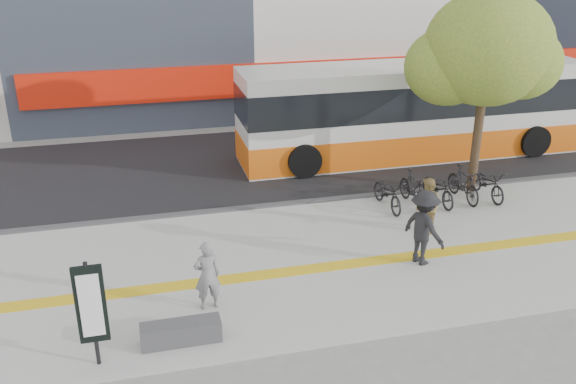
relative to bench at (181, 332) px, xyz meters
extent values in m
plane|color=slate|center=(2.60, 1.20, -0.30)|extent=(120.00, 120.00, 0.00)
cube|color=gray|center=(2.60, 2.70, -0.27)|extent=(40.00, 7.00, 0.08)
cube|color=gold|center=(2.60, 2.20, -0.22)|extent=(40.00, 0.45, 0.01)
cube|color=black|center=(2.60, 10.20, -0.28)|extent=(40.00, 8.00, 0.06)
cube|color=#3B3B3E|center=(2.60, 6.20, -0.23)|extent=(40.00, 0.25, 0.14)
cube|color=red|center=(4.60, 15.25, 1.70)|extent=(19.00, 0.50, 1.40)
cube|color=#3B3B3E|center=(0.00, 0.00, 0.00)|extent=(1.60, 0.45, 0.45)
cylinder|color=black|center=(-1.60, -0.30, 0.88)|extent=(0.08, 0.08, 2.20)
cube|color=black|center=(-1.60, -0.30, 1.09)|extent=(0.55, 0.08, 1.60)
cube|color=white|center=(-1.60, -0.35, 1.09)|extent=(0.40, 0.02, 1.30)
cylinder|color=#342518|center=(9.80, 5.90, 1.38)|extent=(0.28, 0.28, 3.20)
ellipsoid|color=#436E24|center=(9.80, 5.90, 4.29)|extent=(3.80, 3.80, 3.42)
ellipsoid|color=#436E24|center=(8.80, 6.40, 3.69)|extent=(2.60, 2.60, 2.34)
ellipsoid|color=#436E24|center=(10.70, 5.50, 3.90)|extent=(2.40, 2.40, 2.16)
ellipsoid|color=#436E24|center=(10.10, 6.70, 5.10)|extent=(2.20, 2.20, 1.98)
cube|color=beige|center=(9.33, 9.70, 1.44)|extent=(12.64, 2.63, 3.37)
cube|color=#D75B11|center=(9.33, 9.70, 0.33)|extent=(12.66, 2.65, 1.05)
cube|color=black|center=(9.33, 9.70, 2.02)|extent=(12.66, 2.65, 1.16)
cylinder|color=black|center=(4.90, 8.38, 0.33)|extent=(1.16, 0.37, 1.16)
cylinder|color=black|center=(4.90, 11.02, 0.33)|extent=(1.16, 0.37, 1.16)
cylinder|color=black|center=(13.75, 8.38, 0.33)|extent=(1.16, 0.37, 1.16)
cylinder|color=black|center=(13.75, 11.02, 0.33)|extent=(1.16, 0.37, 1.16)
imported|color=black|center=(6.60, 5.20, 0.26)|extent=(0.71, 1.85, 0.96)
imported|color=black|center=(7.43, 5.20, 0.31)|extent=(0.58, 1.79, 1.07)
imported|color=black|center=(8.26, 5.20, 0.26)|extent=(0.71, 1.85, 0.96)
imported|color=black|center=(9.09, 5.20, 0.31)|extent=(0.58, 1.79, 1.07)
imported|color=black|center=(9.92, 5.20, 0.26)|extent=(0.71, 1.85, 0.96)
imported|color=black|center=(0.70, 1.13, 0.58)|extent=(0.62, 0.44, 1.60)
imported|color=olive|center=(7.00, 3.40, 0.56)|extent=(0.71, 0.84, 1.57)
imported|color=black|center=(6.13, 1.87, 0.74)|extent=(1.12, 1.42, 1.92)
camera|label=1|loc=(-0.47, -10.61, 7.35)|focal=38.66mm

